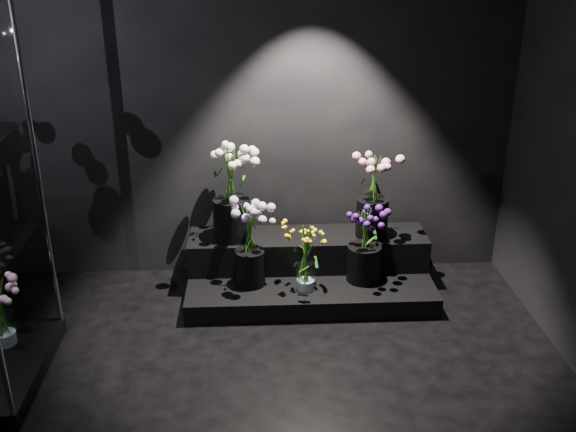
{
  "coord_description": "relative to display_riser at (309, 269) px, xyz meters",
  "views": [
    {
      "loc": [
        0.0,
        -2.82,
        2.51
      ],
      "look_at": [
        0.21,
        1.2,
        0.81
      ],
      "focal_mm": 40.0,
      "sensor_mm": 36.0,
      "label": 1
    }
  ],
  "objects": [
    {
      "name": "bouquet_pink_roses",
      "position": [
        0.49,
        0.08,
        0.62
      ],
      "size": [
        0.44,
        0.44,
        0.66
      ],
      "rotation": [
        0.0,
        0.0,
        0.29
      ],
      "color": "black",
      "rests_on": "display_riser"
    },
    {
      "name": "bouquet_purple",
      "position": [
        0.4,
        -0.16,
        0.29
      ],
      "size": [
        0.36,
        0.36,
        0.58
      ],
      "rotation": [
        0.0,
        0.0,
        0.25
      ],
      "color": "black",
      "rests_on": "display_riser"
    },
    {
      "name": "bouquet_cream_roses",
      "position": [
        -0.59,
        0.08,
        0.66
      ],
      "size": [
        0.52,
        0.52,
        0.74
      ],
      "rotation": [
        0.0,
        0.0,
        0.35
      ],
      "color": "black",
      "rests_on": "display_riser"
    },
    {
      "name": "wall_back",
      "position": [
        -0.39,
        0.37,
        1.23
      ],
      "size": [
        4.0,
        0.0,
        4.0
      ],
      "primitive_type": "plane",
      "rotation": [
        1.57,
        0.0,
        0.0
      ],
      "color": "black",
      "rests_on": "floor"
    },
    {
      "name": "bouquet_orange_bells",
      "position": [
        -0.05,
        -0.29,
        0.25
      ],
      "size": [
        0.35,
        0.35,
        0.53
      ],
      "rotation": [
        0.0,
        0.0,
        -0.41
      ],
      "color": "white",
      "rests_on": "display_riser"
    },
    {
      "name": "bouquet_lilac",
      "position": [
        -0.45,
        -0.19,
        0.36
      ],
      "size": [
        0.46,
        0.46,
        0.65
      ],
      "rotation": [
        0.0,
        0.0,
        0.42
      ],
      "color": "black",
      "rests_on": "display_riser"
    },
    {
      "name": "bouquet_case_base_pink",
      "position": [
        -2.05,
        -0.82,
        0.18
      ],
      "size": [
        0.43,
        0.43,
        0.47
      ],
      "rotation": [
        0.0,
        0.0,
        -0.4
      ],
      "color": "white",
      "rests_on": "display_case"
    },
    {
      "name": "display_riser",
      "position": [
        0.0,
        0.0,
        0.0
      ],
      "size": [
        1.87,
        0.83,
        0.41
      ],
      "color": "black",
      "rests_on": "floor"
    }
  ]
}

